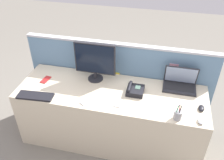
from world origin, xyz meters
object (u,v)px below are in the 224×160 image
object	(u,v)px
desk_phone	(135,90)
pen_cup	(178,115)
computer_mouse_left_hand	(201,108)
computer_mouse_right_hand	(201,121)
cell_phone_red_case	(46,80)
keyboard_main	(35,96)
desktop_monitor	(95,61)
cell_phone_white_slab	(119,103)
cell_phone_silver_slab	(86,101)
laptop	(180,82)

from	to	relation	value
desk_phone	pen_cup	distance (m)	0.56
computer_mouse_left_hand	pen_cup	xyz separation A→B (m)	(-0.24, -0.20, 0.03)
desk_phone	pen_cup	size ratio (longest dim) A/B	1.05
pen_cup	computer_mouse_right_hand	bearing A→B (deg)	1.79
computer_mouse_left_hand	cell_phone_red_case	world-z (taller)	computer_mouse_left_hand
keyboard_main	pen_cup	size ratio (longest dim) A/B	2.12
desktop_monitor	cell_phone_red_case	bearing A→B (deg)	-164.03
computer_mouse_right_hand	cell_phone_white_slab	bearing A→B (deg)	177.16
cell_phone_red_case	cell_phone_silver_slab	xyz separation A→B (m)	(0.60, -0.27, 0.00)
keyboard_main	computer_mouse_left_hand	bearing A→B (deg)	1.79
cell_phone_white_slab	cell_phone_silver_slab	size ratio (longest dim) A/B	0.92
computer_mouse_right_hand	desk_phone	bearing A→B (deg)	158.83
keyboard_main	cell_phone_red_case	world-z (taller)	keyboard_main
laptop	cell_phone_red_case	bearing A→B (deg)	-171.70
computer_mouse_right_hand	laptop	bearing A→B (deg)	114.25
laptop	desk_phone	bearing A→B (deg)	-155.16
desk_phone	pen_cup	xyz separation A→B (m)	(0.47, -0.31, 0.02)
desk_phone	computer_mouse_right_hand	size ratio (longest dim) A/B	1.94
keyboard_main	computer_mouse_left_hand	xyz separation A→B (m)	(1.74, 0.20, 0.01)
desk_phone	computer_mouse_left_hand	bearing A→B (deg)	-9.63
desk_phone	computer_mouse_right_hand	distance (m)	0.75
desktop_monitor	computer_mouse_right_hand	distance (m)	1.30
laptop	desktop_monitor	bearing A→B (deg)	-176.36
desktop_monitor	cell_phone_white_slab	world-z (taller)	desktop_monitor
laptop	cell_phone_silver_slab	xyz separation A→B (m)	(-0.95, -0.49, -0.06)
laptop	desk_phone	distance (m)	0.53
desktop_monitor	desk_phone	world-z (taller)	desktop_monitor
desk_phone	keyboard_main	xyz separation A→B (m)	(-1.04, -0.32, -0.02)
desktop_monitor	desk_phone	bearing A→B (deg)	-17.87
pen_cup	cell_phone_white_slab	xyz separation A→B (m)	(-0.60, 0.09, -0.05)
cell_phone_red_case	cell_phone_white_slab	size ratio (longest dim) A/B	1.13
computer_mouse_right_hand	cell_phone_white_slab	size ratio (longest dim) A/B	0.78
laptop	keyboard_main	distance (m)	1.62
desktop_monitor	computer_mouse_right_hand	bearing A→B (deg)	-21.55
desktop_monitor	laptop	world-z (taller)	desktop_monitor
desk_phone	computer_mouse_right_hand	xyz separation A→B (m)	(0.69, -0.31, -0.02)
cell_phone_red_case	cell_phone_silver_slab	distance (m)	0.66
computer_mouse_right_hand	computer_mouse_left_hand	xyz separation A→B (m)	(0.02, 0.19, 0.00)
desk_phone	keyboard_main	size ratio (longest dim) A/B	0.50
laptop	pen_cup	world-z (taller)	laptop
desktop_monitor	keyboard_main	bearing A→B (deg)	-138.28
desktop_monitor	cell_phone_red_case	distance (m)	0.65
keyboard_main	cell_phone_red_case	size ratio (longest dim) A/B	2.71
desktop_monitor	cell_phone_silver_slab	xyz separation A→B (m)	(0.02, -0.43, -0.25)
cell_phone_silver_slab	keyboard_main	bearing A→B (deg)	-143.49
desktop_monitor	desk_phone	size ratio (longest dim) A/B	2.46
computer_mouse_left_hand	pen_cup	bearing A→B (deg)	-134.38
laptop	cell_phone_white_slab	xyz separation A→B (m)	(-0.61, -0.45, -0.06)
cell_phone_white_slab	desk_phone	bearing A→B (deg)	66.74
pen_cup	cell_phone_red_case	bearing A→B (deg)	168.59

